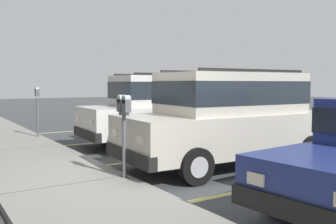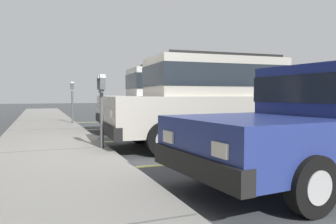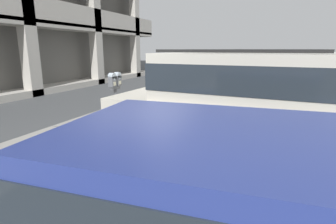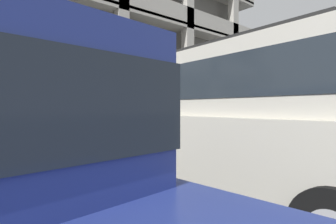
% 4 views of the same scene
% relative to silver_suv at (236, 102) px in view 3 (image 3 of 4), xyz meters
% --- Properties ---
extents(ground_plane, '(80.00, 80.00, 0.10)m').
position_rel_silver_suv_xyz_m(ground_plane, '(-0.03, 2.19, -1.14)').
color(ground_plane, '#444749').
extents(sidewalk, '(40.00, 2.20, 0.12)m').
position_rel_silver_suv_xyz_m(sidewalk, '(-0.03, 3.49, -1.03)').
color(sidewalk, gray).
rests_on(sidewalk, ground_plane).
extents(parking_stall_lines, '(12.16, 4.80, 0.01)m').
position_rel_silver_suv_xyz_m(parking_stall_lines, '(1.47, 0.79, -1.08)').
color(parking_stall_lines, '#DBD16B').
rests_on(parking_stall_lines, ground_plane).
extents(silver_suv, '(2.17, 4.86, 2.03)m').
position_rel_silver_suv_xyz_m(silver_suv, '(0.00, 0.00, 0.00)').
color(silver_suv, beige).
rests_on(silver_suv, ground_plane).
extents(red_sedan, '(2.11, 4.61, 1.54)m').
position_rel_silver_suv_xyz_m(red_sedan, '(-3.24, -0.12, -0.27)').
color(red_sedan, navy).
rests_on(red_sedan, ground_plane).
extents(dark_hatchback, '(2.20, 4.88, 2.03)m').
position_rel_silver_suv_xyz_m(dark_hatchback, '(3.19, -0.39, 0.00)').
color(dark_hatchback, silver).
rests_on(dark_hatchback, ground_plane).
extents(parking_meter_near, '(0.35, 0.12, 1.44)m').
position_rel_silver_suv_xyz_m(parking_meter_near, '(-0.12, 2.54, 0.10)').
color(parking_meter_near, '#595B60').
rests_on(parking_meter_near, sidewalk).
extents(parking_meter_far, '(0.15, 0.12, 1.54)m').
position_rel_silver_suv_xyz_m(parking_meter_far, '(5.90, 2.54, 0.04)').
color(parking_meter_far, '#595B60').
rests_on(parking_meter_far, sidewalk).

